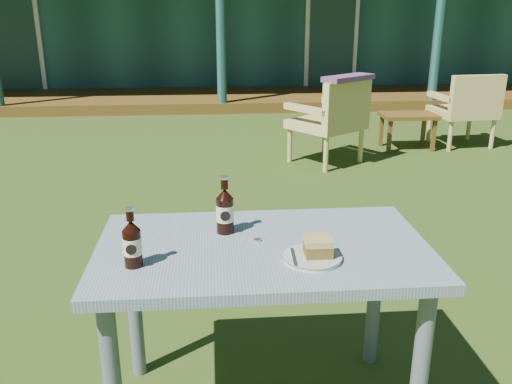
{
  "coord_description": "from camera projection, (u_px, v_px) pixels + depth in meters",
  "views": [
    {
      "loc": [
        -0.17,
        -3.38,
        1.54
      ],
      "look_at": [
        0.0,
        -1.3,
        0.82
      ],
      "focal_mm": 38.0,
      "sensor_mm": 36.0,
      "label": 1
    }
  ],
  "objects": [
    {
      "name": "armchair_right",
      "position": [
        467.0,
        106.0,
        6.11
      ],
      "size": [
        0.67,
        0.64,
        0.83
      ],
      "color": "tan",
      "rests_on": "ground"
    },
    {
      "name": "ground",
      "position": [
        240.0,
        244.0,
        3.7
      ],
      "size": [
        80.0,
        80.0,
        0.0
      ],
      "primitive_type": "plane",
      "color": "#334916"
    },
    {
      "name": "floral_throw",
      "position": [
        349.0,
        78.0,
        5.18
      ],
      "size": [
        0.58,
        0.5,
        0.05
      ],
      "primitive_type": "cube",
      "rotation": [
        0.0,
        0.0,
        3.78
      ],
      "color": "#673E66",
      "rests_on": "armchair_left"
    },
    {
      "name": "side_table",
      "position": [
        408.0,
        119.0,
        6.06
      ],
      "size": [
        0.6,
        0.4,
        0.4
      ],
      "color": "brown",
      "rests_on": "ground"
    },
    {
      "name": "cola_bottle_near",
      "position": [
        225.0,
        210.0,
        2.04
      ],
      "size": [
        0.07,
        0.07,
        0.22
      ],
      "color": "black",
      "rests_on": "cafe_table"
    },
    {
      "name": "bottle_cap",
      "position": [
        257.0,
        240.0,
        1.99
      ],
      "size": [
        0.03,
        0.03,
        0.01
      ],
      "primitive_type": "cylinder",
      "color": "silver",
      "rests_on": "cafe_table"
    },
    {
      "name": "cake_slice",
      "position": [
        318.0,
        246.0,
        1.84
      ],
      "size": [
        0.09,
        0.09,
        0.06
      ],
      "color": "brown",
      "rests_on": "plate"
    },
    {
      "name": "cafe_table",
      "position": [
        263.0,
        270.0,
        1.99
      ],
      "size": [
        1.2,
        0.7,
        0.72
      ],
      "color": "gray",
      "rests_on": "ground"
    },
    {
      "name": "plate",
      "position": [
        312.0,
        257.0,
        1.84
      ],
      "size": [
        0.2,
        0.2,
        0.01
      ],
      "color": "silver",
      "rests_on": "cafe_table"
    },
    {
      "name": "armchair_left",
      "position": [
        333.0,
        117.0,
        5.43
      ],
      "size": [
        0.87,
        0.86,
        0.86
      ],
      "color": "tan",
      "rests_on": "ground"
    },
    {
      "name": "pavilion",
      "position": [
        216.0,
        3.0,
        12.02
      ],
      "size": [
        15.8,
        8.3,
        3.45
      ],
      "color": "#1D4B48",
      "rests_on": "ground"
    },
    {
      "name": "fork",
      "position": [
        294.0,
        257.0,
        1.83
      ],
      "size": [
        0.02,
        0.14,
        0.0
      ],
      "primitive_type": "cube",
      "rotation": [
        0.0,
        0.0,
        -0.04
      ],
      "color": "silver",
      "rests_on": "plate"
    },
    {
      "name": "cola_bottle_far",
      "position": [
        132.0,
        243.0,
        1.77
      ],
      "size": [
        0.06,
        0.06,
        0.21
      ],
      "color": "black",
      "rests_on": "cafe_table"
    }
  ]
}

